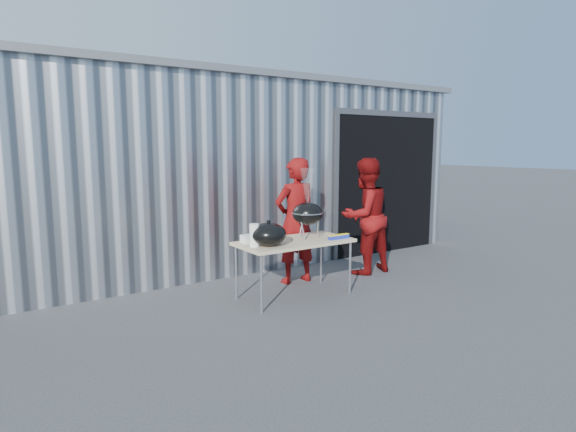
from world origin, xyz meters
TOP-DOWN VIEW (x-y plane):
  - ground at (0.00, 0.00)m, footprint 80.00×80.00m
  - building at (0.92, 4.59)m, footprint 8.20×6.20m
  - folding_table at (0.29, 0.39)m, footprint 1.50×0.75m
  - kettle_grill at (0.53, 0.43)m, footprint 0.41×0.41m
  - grill_lid at (-0.16, 0.29)m, footprint 0.44×0.44m
  - paper_towels at (-0.33, 0.34)m, footprint 0.12×0.12m
  - white_tub at (-0.26, 0.59)m, footprint 0.20×0.15m
  - foil_box at (0.83, 0.14)m, footprint 0.32×0.05m
  - person_cook at (0.70, 0.94)m, footprint 0.67×0.46m
  - person_bystander at (1.89, 0.78)m, footprint 0.89×0.70m

SIDE VIEW (x-z plane):
  - ground at x=0.00m, z-range 0.00..0.00m
  - folding_table at x=0.29m, z-range 0.33..1.08m
  - foil_box at x=0.83m, z-range 0.75..0.81m
  - white_tub at x=-0.26m, z-range 0.75..0.85m
  - paper_towels at x=-0.33m, z-range 0.75..1.03m
  - grill_lid at x=-0.16m, z-range 0.74..1.05m
  - person_bystander at x=1.89m, z-range 0.00..1.79m
  - person_cook at x=0.70m, z-range 0.00..1.80m
  - kettle_grill at x=0.53m, z-range 0.71..1.64m
  - building at x=0.92m, z-range -0.01..3.09m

